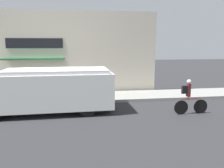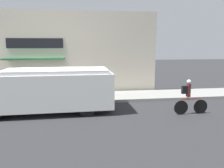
# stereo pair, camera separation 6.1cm
# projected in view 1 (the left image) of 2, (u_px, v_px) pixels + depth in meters

# --- Properties ---
(ground_plane) EXTENTS (70.00, 70.00, 0.00)m
(ground_plane) POSITION_uv_depth(u_px,v_px,m) (52.00, 105.00, 11.63)
(ground_plane) COLOR #2B2B2D
(sidewalk) EXTENTS (28.00, 2.36, 0.17)m
(sidewalk) POSITION_uv_depth(u_px,v_px,m) (54.00, 98.00, 12.77)
(sidewalk) COLOR gray
(sidewalk) RESTS_ON ground_plane
(storefront) EXTENTS (13.08, 1.13, 5.28)m
(storefront) POSITION_uv_depth(u_px,v_px,m) (54.00, 53.00, 13.73)
(storefront) COLOR beige
(storefront) RESTS_ON ground_plane
(school_bus) EXTENTS (6.41, 2.61, 2.06)m
(school_bus) POSITION_uv_depth(u_px,v_px,m) (50.00, 90.00, 10.21)
(school_bus) COLOR white
(school_bus) RESTS_ON ground_plane
(cyclist) EXTENTS (1.63, 0.20, 1.63)m
(cyclist) POSITION_uv_depth(u_px,v_px,m) (189.00, 98.00, 9.99)
(cyclist) COLOR black
(cyclist) RESTS_ON ground_plane
(trash_bin) EXTENTS (0.58, 0.58, 0.78)m
(trash_bin) POSITION_uv_depth(u_px,v_px,m) (61.00, 90.00, 12.70)
(trash_bin) COLOR #38383D
(trash_bin) RESTS_ON sidewalk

